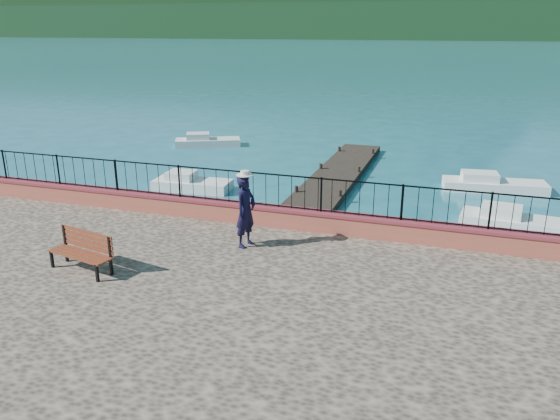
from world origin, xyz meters
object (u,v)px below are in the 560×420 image
Objects in this scene: boat_2 at (495,182)px; boat_3 at (208,139)px; person at (246,211)px; boat_1 at (518,218)px; boat_0 at (192,181)px; park_bench at (82,259)px.

boat_3 is (-15.60, 4.46, 0.00)m from boat_2.
person is 0.51× the size of boat_1.
boat_0 and boat_1 have the same top height.
park_bench is 0.54× the size of boat_0.
person is 0.51× the size of boat_3.
person is 13.66m from boat_2.
boat_0 and boat_3 have the same top height.
boat_0 is 12.93m from boat_2.
boat_2 is 16.23m from boat_3.
person is at bearing -58.38° from boat_0.
park_bench is 14.23m from boat_1.
person is 10.27m from boat_1.
person reaches higher than boat_0.
boat_0 is 0.89× the size of boat_3.
boat_3 is (-16.19, 9.21, 0.00)m from boat_1.
person is at bearing 52.41° from park_bench.
boat_0 is at bearing 48.52° from person.
park_bench is 0.47× the size of boat_1.
boat_2 is at bearing -41.54° from boat_3.
person is (3.10, 2.65, 0.67)m from park_bench.
park_bench reaches higher than boat_0.
person reaches higher than boat_3.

